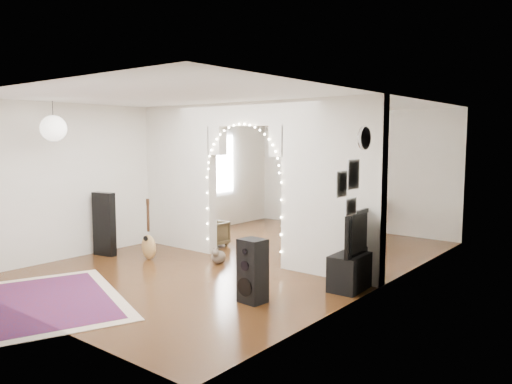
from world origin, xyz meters
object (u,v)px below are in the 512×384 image
Objects in this scene: floor_speaker at (252,271)px; dining_chair_left at (211,234)px; dining_chair_right at (357,237)px; bookcase at (315,193)px; acoustic_guitar at (149,237)px; media_console at (355,269)px; dining_table at (354,204)px.

floor_speaker reaches higher than dining_chair_left.
floor_speaker is 3.53m from dining_chair_right.
acoustic_guitar is at bearing -115.20° from bookcase.
bookcase reaches higher than floor_speaker.
bookcase reaches higher than dining_chair_left.
floor_speaker reaches higher than dining_chair_right.
media_console is 0.75× the size of dining_table.
dining_chair_left is (-2.71, 2.06, -0.16)m from floor_speaker.
acoustic_guitar is at bearing -123.83° from dining_table.
dining_table is 2.44× the size of dining_chair_left.
acoustic_guitar is 1.09× the size of floor_speaker.
bookcase is at bearing 81.86° from dining_chair_left.
dining_table is 1.64m from dining_chair_right.
media_console is 3.47m from dining_chair_left.
dining_table is at bearing 114.94° from media_console.
bookcase is 2.98× the size of dining_chair_right.
bookcase is (0.62, 4.44, 0.42)m from acoustic_guitar.
acoustic_guitar reaches higher than dining_chair_right.
bookcase is at bearing 126.72° from dining_chair_right.
dining_chair_right is (2.37, 1.45, -0.00)m from dining_chair_left.
bookcase is (-2.22, 5.08, 0.41)m from floor_speaker.
media_console and dining_chair_left have the same top height.
floor_speaker is 5.02m from dining_table.
bookcase reaches higher than acoustic_guitar.
dining_chair_right is (-1.04, 2.08, -0.00)m from media_console.
media_console is at bearing 68.35° from floor_speaker.
bookcase is at bearing 118.11° from floor_speaker.
dining_chair_right is at bearing -57.03° from bookcase.
acoustic_guitar is at bearing 171.82° from floor_speaker.
bookcase is 2.97× the size of dining_chair_left.
bookcase is (-2.92, 3.64, 0.57)m from media_console.
dining_chair_right is (-0.33, 3.51, -0.16)m from floor_speaker.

